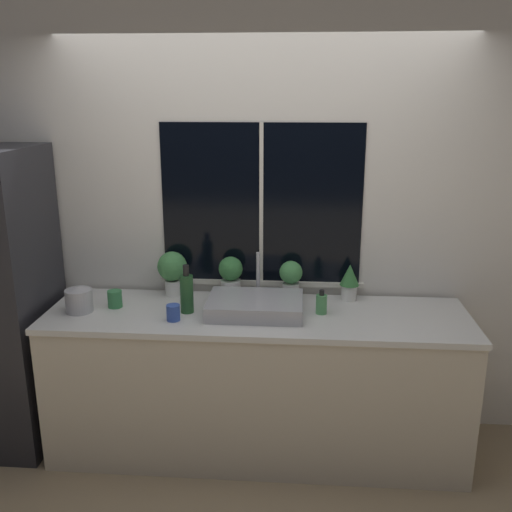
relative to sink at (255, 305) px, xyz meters
The scene contains 13 objects.
ground_plane 1.02m from the sink, 88.40° to the right, with size 14.00×14.00×0.00m, color #937F60.
wall_back 0.56m from the sink, 88.64° to the left, with size 8.00×0.09×2.70m.
counter 0.50m from the sink, 30.29° to the right, with size 2.50×0.70×0.91m.
sink is the anchor object (origin of this frame).
potted_plant_far_left 0.62m from the sink, 154.58° to the left, with size 0.19×0.19×0.29m.
potted_plant_center_left 0.33m from the sink, 124.02° to the left, with size 0.15×0.15×0.26m.
potted_plant_center_right 0.34m from the sink, 52.12° to the left, with size 0.14×0.14×0.24m.
potted_plant_far_right 0.63m from the sink, 24.68° to the left, with size 0.12×0.12×0.23m.
soap_bottle 0.39m from the sink, ahead, with size 0.06×0.06×0.15m.
bottle_tall 0.41m from the sink, behind, with size 0.08×0.08×0.29m.
mug_blue 0.48m from the sink, 161.21° to the right, with size 0.08×0.08×0.09m.
mug_green 0.85m from the sink, behind, with size 0.09×0.09×0.10m.
kettle 1.04m from the sink, behind, with size 0.16×0.16×0.15m.
Camera 1 is at (0.24, -2.79, 2.17)m, focal length 40.00 mm.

